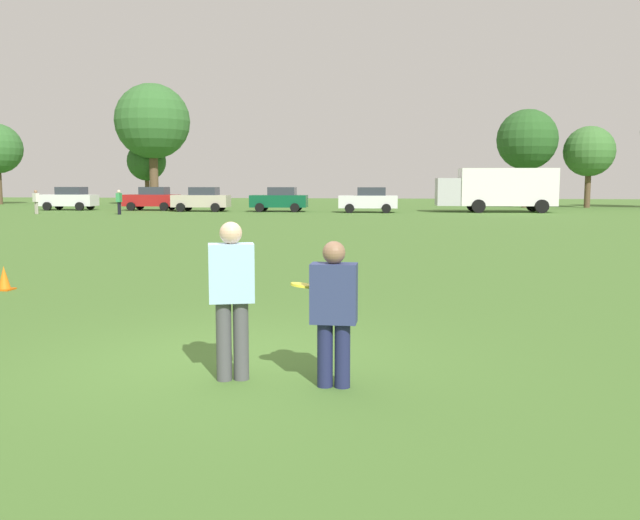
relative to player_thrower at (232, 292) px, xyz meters
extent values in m
plane|color=#47702D|center=(-0.22, 0.75, -0.96)|extent=(172.53, 172.53, 0.00)
cylinder|color=#4C4C51|center=(-0.09, -0.03, -0.54)|extent=(0.16, 0.16, 0.85)
cylinder|color=#4C4C51|center=(0.09, 0.03, -0.54)|extent=(0.16, 0.16, 0.85)
cube|color=#9EC6E5|center=(0.00, 0.00, 0.20)|extent=(0.54, 0.40, 0.62)
sphere|color=#D8AD8C|center=(0.00, 0.00, 0.63)|extent=(0.24, 0.24, 0.24)
cylinder|color=#1E234C|center=(1.20, -0.11, -0.62)|extent=(0.16, 0.16, 0.68)
cylinder|color=#1E234C|center=(1.02, -0.11, -0.62)|extent=(0.16, 0.16, 0.68)
cube|color=navy|center=(1.11, -0.11, 0.02)|extent=(0.47, 0.27, 0.62)
sphere|color=#8C664C|center=(1.11, -0.11, 0.45)|extent=(0.24, 0.24, 0.24)
cylinder|color=yellow|center=(0.78, -0.01, 0.09)|extent=(0.27, 0.27, 0.07)
cube|color=#D8590C|center=(-6.09, 5.36, -0.95)|extent=(0.32, 0.32, 0.03)
cone|color=orange|center=(-6.09, 5.36, -0.71)|extent=(0.24, 0.24, 0.45)
cube|color=silver|center=(-24.72, 43.07, -0.18)|extent=(4.29, 2.01, 0.90)
cube|color=#2D333D|center=(-24.47, 43.09, 0.54)|extent=(2.08, 1.74, 0.64)
cylinder|color=black|center=(-25.97, 42.01, -0.63)|extent=(0.67, 0.25, 0.66)
cylinder|color=black|center=(-26.07, 44.00, -0.63)|extent=(0.67, 0.25, 0.66)
cylinder|color=black|center=(-23.37, 42.14, -0.63)|extent=(0.67, 0.25, 0.66)
cylinder|color=black|center=(-23.47, 44.14, -0.63)|extent=(0.67, 0.25, 0.66)
cube|color=maroon|center=(-18.11, 43.55, -0.18)|extent=(4.29, 2.01, 0.90)
cube|color=#2D333D|center=(-17.86, 43.56, 0.54)|extent=(2.08, 1.74, 0.64)
cylinder|color=black|center=(-19.36, 42.48, -0.63)|extent=(0.67, 0.25, 0.66)
cylinder|color=black|center=(-19.46, 44.48, -0.63)|extent=(0.67, 0.25, 0.66)
cylinder|color=black|center=(-16.76, 42.62, -0.63)|extent=(0.67, 0.25, 0.66)
cylinder|color=black|center=(-16.86, 44.61, -0.63)|extent=(0.67, 0.25, 0.66)
cube|color=#B7AD99|center=(-13.63, 42.07, -0.18)|extent=(4.29, 2.01, 0.90)
cube|color=#2D333D|center=(-13.38, 42.08, 0.54)|extent=(2.08, 1.74, 0.64)
cylinder|color=black|center=(-14.88, 41.00, -0.63)|extent=(0.67, 0.25, 0.66)
cylinder|color=black|center=(-14.98, 43.00, -0.63)|extent=(0.67, 0.25, 0.66)
cylinder|color=black|center=(-12.28, 41.14, -0.63)|extent=(0.67, 0.25, 0.66)
cylinder|color=black|center=(-12.38, 43.13, -0.63)|extent=(0.67, 0.25, 0.66)
cube|color=#0C4C2D|center=(-7.75, 42.42, -0.18)|extent=(4.29, 2.01, 0.90)
cube|color=#2D333D|center=(-7.50, 42.44, 0.54)|extent=(2.08, 1.74, 0.64)
cylinder|color=black|center=(-9.00, 41.36, -0.63)|extent=(0.67, 0.25, 0.66)
cylinder|color=black|center=(-9.10, 43.35, -0.63)|extent=(0.67, 0.25, 0.66)
cylinder|color=black|center=(-6.40, 41.49, -0.63)|extent=(0.67, 0.25, 0.66)
cylinder|color=black|center=(-6.50, 43.49, -0.63)|extent=(0.67, 0.25, 0.66)
cube|color=silver|center=(-1.07, 41.75, -0.18)|extent=(4.29, 2.01, 0.90)
cube|color=#2D333D|center=(-0.82, 41.77, 0.54)|extent=(2.08, 1.74, 0.64)
cylinder|color=black|center=(-2.32, 40.69, -0.63)|extent=(0.67, 0.25, 0.66)
cylinder|color=black|center=(-2.42, 42.69, -0.63)|extent=(0.67, 0.25, 0.66)
cylinder|color=black|center=(0.29, 40.82, -0.63)|extent=(0.67, 0.25, 0.66)
cylinder|color=black|center=(0.18, 42.82, -0.63)|extent=(0.67, 0.25, 0.66)
cube|color=white|center=(8.95, 43.61, 0.87)|extent=(6.92, 2.84, 2.70)
cube|color=#B2B2B7|center=(4.75, 43.40, 0.52)|extent=(1.91, 2.39, 2.00)
cylinder|color=black|center=(6.81, 42.13, -0.48)|extent=(0.97, 0.33, 0.96)
cylinder|color=black|center=(6.67, 44.87, -0.48)|extent=(0.97, 0.33, 0.96)
cylinder|color=black|center=(11.22, 42.36, -0.48)|extent=(0.97, 0.33, 0.96)
cylinder|color=black|center=(11.08, 45.09, -0.48)|extent=(0.97, 0.33, 0.96)
cylinder|color=gray|center=(-23.52, 36.40, -0.55)|extent=(0.16, 0.16, 0.84)
cylinder|color=gray|center=(-23.67, 36.49, -0.55)|extent=(0.16, 0.16, 0.84)
cube|color=silver|center=(-23.60, 36.44, 0.17)|extent=(0.52, 0.46, 0.59)
sphere|color=#8C664C|center=(-23.60, 36.44, 0.57)|extent=(0.23, 0.23, 0.23)
cylinder|color=black|center=(-17.58, 36.34, -0.54)|extent=(0.16, 0.16, 0.85)
cylinder|color=black|center=(-17.58, 36.51, -0.54)|extent=(0.16, 0.16, 0.85)
cube|color=#338C4C|center=(-17.58, 36.42, 0.18)|extent=(0.28, 0.46, 0.60)
sphere|color=beige|center=(-17.58, 36.42, 0.59)|extent=(0.23, 0.23, 0.23)
cylinder|color=brown|center=(-23.59, 56.37, 0.35)|extent=(0.44, 0.44, 2.63)
sphere|color=#285623|center=(-23.59, 56.37, 3.27)|extent=(3.76, 3.76, 3.76)
cylinder|color=brown|center=(-22.34, 54.99, 1.51)|extent=(0.82, 0.82, 4.94)
sphere|color=#33662D|center=(-22.34, 54.99, 6.98)|extent=(7.06, 7.06, 7.06)
cylinder|color=brown|center=(11.90, 53.54, 0.86)|extent=(0.61, 0.61, 3.64)
sphere|color=#285623|center=(11.90, 53.54, 4.89)|extent=(5.20, 5.20, 5.20)
cylinder|color=brown|center=(17.17, 53.89, 0.54)|extent=(0.50, 0.50, 3.01)
sphere|color=#3D7033|center=(17.17, 53.89, 3.88)|extent=(4.30, 4.30, 4.30)
camera|label=1|loc=(1.86, -6.87, 1.15)|focal=37.65mm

